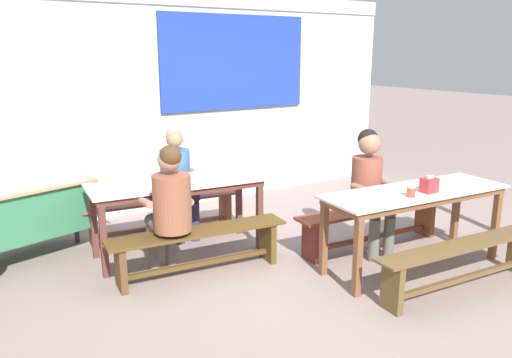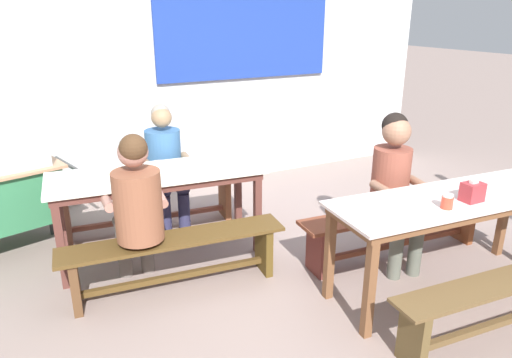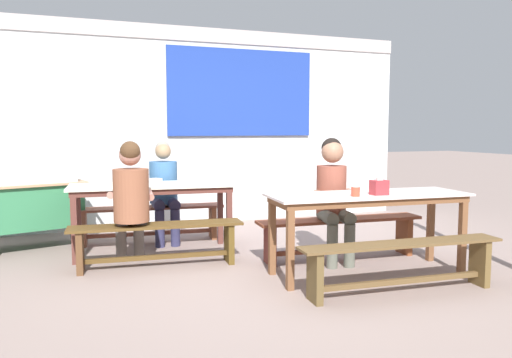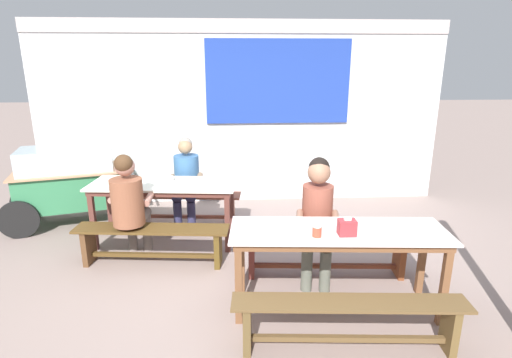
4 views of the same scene
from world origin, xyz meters
name	(u,v)px [view 1 (image 1 of 4)]	position (x,y,z in m)	size (l,w,h in m)	color
ground_plane	(318,267)	(0.00, 0.00, 0.00)	(40.00, 40.00, 0.00)	gray
backdrop_wall	(196,95)	(0.02, 2.65, 1.47)	(6.32, 0.23, 2.79)	silver
dining_table_far	(178,189)	(-0.99, 1.05, 0.69)	(1.82, 0.81, 0.77)	silver
dining_table_near	(415,198)	(0.77, -0.47, 0.69)	(1.94, 0.75, 0.77)	silver
bench_far_back	(163,210)	(-0.93, 1.64, 0.30)	(1.80, 0.47, 0.43)	brown
bench_far_front	(199,244)	(-1.04, 0.47, 0.30)	(1.72, 0.47, 0.43)	#553C1B
bench_near_back	(372,220)	(0.82, 0.11, 0.30)	(1.81, 0.43, 0.43)	brown
bench_near_front	(462,260)	(0.73, -1.06, 0.29)	(1.82, 0.39, 0.43)	brown
food_cart	(14,199)	(-2.41, 1.77, 0.63)	(1.84, 1.14, 1.08)	#358152
person_right_near_table	(370,183)	(0.70, 0.06, 0.74)	(0.47, 0.54, 1.28)	#5E6256
person_left_back_turned	(170,203)	(-1.28, 0.56, 0.71)	(0.47, 0.57, 1.26)	#6B615B
person_center_facing	(177,176)	(-0.77, 1.56, 0.69)	(0.46, 0.54, 1.22)	#313053
tissue_box	(429,185)	(0.81, -0.59, 0.84)	(0.15, 0.11, 0.16)	#A22F34
condiment_jar	(411,191)	(0.55, -0.60, 0.82)	(0.08, 0.08, 0.10)	#D2452F
soup_bowl	(178,176)	(-0.94, 1.13, 0.80)	(0.16, 0.16, 0.05)	silver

